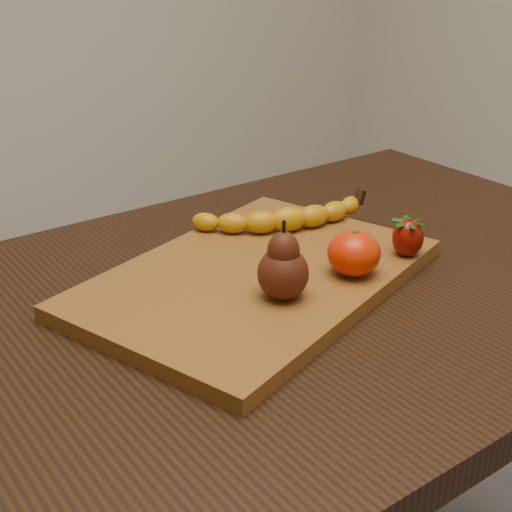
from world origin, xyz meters
TOP-DOWN VIEW (x-y plane):
  - table at (0.00, 0.00)m, footprint 1.00×0.70m
  - cutting_board at (-0.08, 0.02)m, footprint 0.52×0.42m
  - banana at (0.03, 0.10)m, footprint 0.23×0.13m
  - pear at (-0.10, -0.06)m, footprint 0.08×0.08m
  - mandarin at (0.01, -0.06)m, footprint 0.08×0.08m
  - strawberry at (0.11, -0.06)m, footprint 0.04×0.04m

SIDE VIEW (x-z plane):
  - table at x=0.00m, z-range 0.28..1.04m
  - cutting_board at x=-0.08m, z-range 0.76..0.78m
  - banana at x=0.03m, z-range 0.78..0.81m
  - strawberry at x=0.11m, z-range 0.78..0.83m
  - mandarin at x=0.01m, z-range 0.78..0.84m
  - pear at x=-0.10m, z-range 0.78..0.87m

